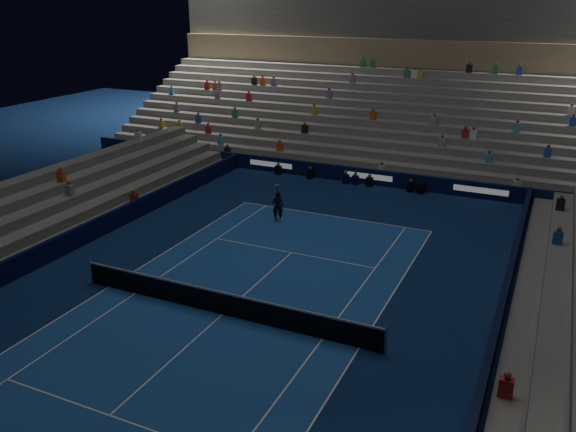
# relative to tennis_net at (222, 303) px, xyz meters

# --- Properties ---
(ground) EXTENTS (90.00, 90.00, 0.00)m
(ground) POSITION_rel_tennis_net_xyz_m (0.00, 0.00, -0.50)
(ground) COLOR #0C1F49
(ground) RESTS_ON ground
(court_surface) EXTENTS (10.97, 23.77, 0.01)m
(court_surface) POSITION_rel_tennis_net_xyz_m (0.00, 0.00, -0.50)
(court_surface) COLOR #1A4893
(court_surface) RESTS_ON ground
(sponsor_barrier_far) EXTENTS (44.00, 0.25, 1.00)m
(sponsor_barrier_far) POSITION_rel_tennis_net_xyz_m (0.00, 18.50, -0.00)
(sponsor_barrier_far) COLOR #081233
(sponsor_barrier_far) RESTS_ON ground
(sponsor_barrier_east) EXTENTS (0.25, 37.00, 1.00)m
(sponsor_barrier_east) POSITION_rel_tennis_net_xyz_m (9.70, 0.00, -0.00)
(sponsor_barrier_east) COLOR black
(sponsor_barrier_east) RESTS_ON ground
(sponsor_barrier_west) EXTENTS (0.25, 37.00, 1.00)m
(sponsor_barrier_west) POSITION_rel_tennis_net_xyz_m (-9.70, 0.00, -0.00)
(sponsor_barrier_west) COLOR black
(sponsor_barrier_west) RESTS_ON ground
(grandstand_main) EXTENTS (44.00, 15.20, 11.20)m
(grandstand_main) POSITION_rel_tennis_net_xyz_m (0.00, 27.90, 2.87)
(grandstand_main) COLOR slate
(grandstand_main) RESTS_ON ground
(tennis_net) EXTENTS (12.90, 0.10, 1.10)m
(tennis_net) POSITION_rel_tennis_net_xyz_m (0.00, 0.00, 0.00)
(tennis_net) COLOR #B2B2B7
(tennis_net) RESTS_ON ground
(tennis_player) EXTENTS (0.71, 0.60, 1.65)m
(tennis_player) POSITION_rel_tennis_net_xyz_m (-2.44, 9.98, 0.32)
(tennis_player) COLOR black
(tennis_player) RESTS_ON ground
(broadcast_camera) EXTENTS (0.54, 0.95, 0.61)m
(broadcast_camera) POSITION_rel_tennis_net_xyz_m (3.48, 18.05, -0.19)
(broadcast_camera) COLOR black
(broadcast_camera) RESTS_ON ground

